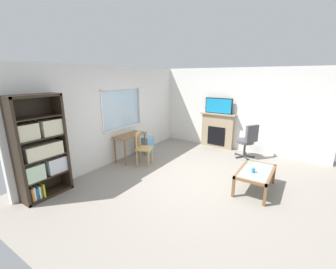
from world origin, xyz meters
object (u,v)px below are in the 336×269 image
(plastic_drawer_unit, at_px, (146,144))
(tv, at_px, (219,106))
(fireplace, at_px, (217,130))
(coffee_table, at_px, (256,173))
(bookshelf, at_px, (41,150))
(office_chair, at_px, (248,140))
(desk_under_window, at_px, (130,139))
(sippy_cup, at_px, (253,170))
(wooden_chair, at_px, (143,148))

(plastic_drawer_unit, distance_m, tv, 2.62)
(plastic_drawer_unit, bearing_deg, fireplace, -44.96)
(coffee_table, bearing_deg, tv, 37.00)
(bookshelf, height_order, office_chair, bookshelf)
(desk_under_window, xyz_separation_m, tv, (2.40, -1.62, 0.77))
(fireplace, height_order, sippy_cup, fireplace)
(plastic_drawer_unit, bearing_deg, coffee_table, -100.19)
(bookshelf, xyz_separation_m, plastic_drawer_unit, (3.09, -0.06, -0.70))
(wooden_chair, height_order, plastic_drawer_unit, wooden_chair)
(desk_under_window, distance_m, tv, 3.00)
(desk_under_window, distance_m, wooden_chair, 0.54)
(bookshelf, bearing_deg, tv, -20.04)
(bookshelf, bearing_deg, wooden_chair, -15.41)
(plastic_drawer_unit, distance_m, office_chair, 3.02)
(wooden_chair, bearing_deg, bookshelf, 164.59)
(fireplace, xyz_separation_m, coffee_table, (-2.28, -1.71, -0.20))
(coffee_table, bearing_deg, fireplace, 36.78)
(plastic_drawer_unit, distance_m, coffee_table, 3.44)
(desk_under_window, height_order, office_chair, office_chair)
(wooden_chair, xyz_separation_m, tv, (2.48, -1.11, 0.92))
(plastic_drawer_unit, height_order, tv, tv)
(sippy_cup, bearing_deg, tv, 35.02)
(desk_under_window, xyz_separation_m, plastic_drawer_unit, (0.75, 0.05, -0.36))
(desk_under_window, bearing_deg, coffee_table, -87.63)
(bookshelf, height_order, coffee_table, bookshelf)
(desk_under_window, relative_size, fireplace, 0.81)
(office_chair, bearing_deg, desk_under_window, 125.23)
(wooden_chair, height_order, office_chair, office_chair)
(desk_under_window, xyz_separation_m, coffee_table, (0.14, -3.33, -0.24))
(tv, height_order, sippy_cup, tv)
(wooden_chair, distance_m, tv, 2.87)
(coffee_table, bearing_deg, desk_under_window, 92.37)
(bookshelf, relative_size, sippy_cup, 22.15)
(bookshelf, xyz_separation_m, fireplace, (4.77, -1.73, -0.37))
(bookshelf, bearing_deg, office_chair, -33.54)
(plastic_drawer_unit, bearing_deg, sippy_cup, -102.39)
(plastic_drawer_unit, bearing_deg, tv, -45.27)
(sippy_cup, bearing_deg, wooden_chair, 91.79)
(desk_under_window, bearing_deg, fireplace, -33.85)
(office_chair, xyz_separation_m, sippy_cup, (-1.91, -0.58, -0.08))
(wooden_chair, xyz_separation_m, office_chair, (2.00, -2.20, 0.09))
(wooden_chair, height_order, sippy_cup, wooden_chair)
(office_chair, bearing_deg, tv, 66.25)
(bookshelf, xyz_separation_m, wooden_chair, (2.27, -0.63, -0.48))
(plastic_drawer_unit, relative_size, office_chair, 0.50)
(tv, xyz_separation_m, coffee_table, (-2.27, -1.71, -1.01))
(office_chair, relative_size, coffee_table, 0.91)
(tv, bearing_deg, plastic_drawer_unit, 134.73)
(desk_under_window, xyz_separation_m, fireplace, (2.42, -1.62, -0.04))
(tv, relative_size, coffee_table, 0.80)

